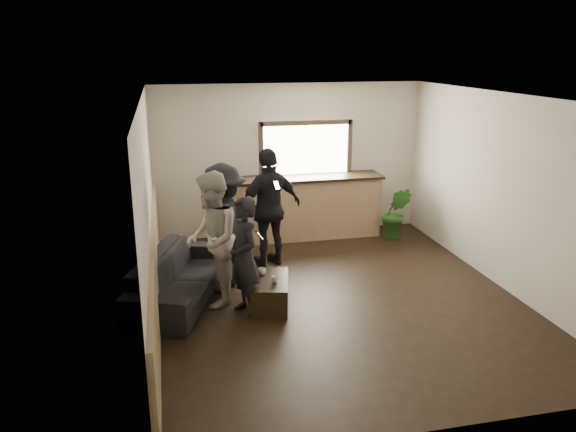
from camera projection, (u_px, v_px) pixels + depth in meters
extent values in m
cube|color=black|center=(335.00, 296.00, 7.99)|extent=(5.00, 6.00, 0.01)
cube|color=silver|center=(341.00, 96.00, 7.18)|extent=(5.00, 6.00, 0.01)
cube|color=#BDB5A6|center=(289.00, 160.00, 10.39)|extent=(5.00, 0.01, 2.80)
cube|color=#BDB5A6|center=(444.00, 292.00, 4.78)|extent=(5.00, 0.01, 2.80)
cube|color=#BDB5A6|center=(148.00, 213.00, 7.06)|extent=(0.01, 6.00, 2.80)
cube|color=#BDB5A6|center=(503.00, 192.00, 8.11)|extent=(0.01, 6.00, 2.80)
cube|color=#937C53|center=(155.00, 275.00, 7.31)|extent=(0.06, 5.90, 1.10)
cube|color=#9D7755|center=(309.00, 208.00, 10.40)|extent=(2.60, 0.60, 1.10)
cube|color=black|center=(309.00, 178.00, 10.23)|extent=(2.70, 0.68, 0.05)
cube|color=white|center=(305.00, 149.00, 10.36)|extent=(1.60, 0.06, 0.90)
cube|color=#3F3326|center=(306.00, 123.00, 10.19)|extent=(1.72, 0.08, 0.08)
cube|color=#3F3326|center=(261.00, 151.00, 10.15)|extent=(0.08, 0.08, 1.06)
cube|color=#3F3326|center=(349.00, 148.00, 10.51)|extent=(0.08, 0.08, 1.06)
imported|color=black|center=(180.00, 276.00, 7.84)|extent=(1.62, 2.45, 0.67)
cube|color=black|center=(270.00, 292.00, 7.66)|extent=(0.67, 0.96, 0.39)
imported|color=silver|center=(262.00, 271.00, 7.75)|extent=(0.13, 0.13, 0.09)
imported|color=silver|center=(275.00, 279.00, 7.50)|extent=(0.11, 0.11, 0.08)
imported|color=#2D6623|center=(396.00, 213.00, 10.33)|extent=(0.66, 0.60, 0.97)
imported|color=black|center=(244.00, 257.00, 7.27)|extent=(0.53, 0.67, 1.60)
cube|color=black|center=(259.00, 235.00, 7.30)|extent=(0.11, 0.09, 0.12)
cube|color=white|center=(259.00, 235.00, 7.29)|extent=(0.09, 0.08, 0.11)
imported|color=#B8AEA6|center=(212.00, 239.00, 7.55)|extent=(0.80, 0.97, 1.85)
cube|color=black|center=(228.00, 233.00, 7.55)|extent=(0.10, 0.08, 0.12)
cube|color=white|center=(228.00, 233.00, 7.54)|extent=(0.08, 0.07, 0.11)
imported|color=black|center=(223.00, 226.00, 8.14)|extent=(0.75, 1.22, 1.83)
cube|color=black|center=(238.00, 212.00, 8.12)|extent=(0.10, 0.08, 0.12)
cube|color=white|center=(238.00, 212.00, 8.11)|extent=(0.08, 0.07, 0.11)
imported|color=black|center=(270.00, 208.00, 8.91)|extent=(1.21, 0.82, 1.92)
cube|color=black|center=(277.00, 185.00, 8.61)|extent=(0.10, 0.11, 0.12)
cube|color=white|center=(277.00, 185.00, 8.60)|extent=(0.09, 0.09, 0.11)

